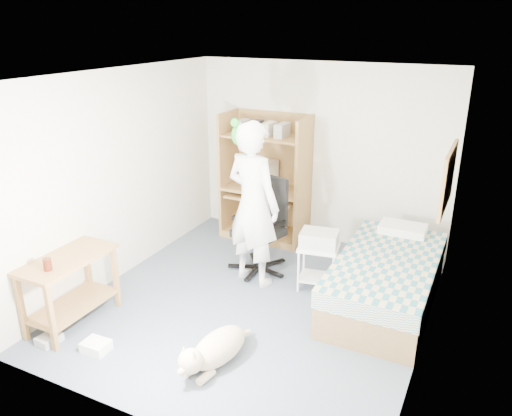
{
  "coord_description": "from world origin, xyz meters",
  "views": [
    {
      "loc": [
        2.16,
        -4.41,
        2.99
      ],
      "look_at": [
        -0.11,
        0.2,
        1.05
      ],
      "focal_mm": 35.0,
      "sensor_mm": 36.0,
      "label": 1
    }
  ],
  "objects_px": {
    "person": "(253,204)",
    "office_chair": "(262,238)",
    "dog": "(215,349)",
    "printer_cart": "(318,260)",
    "bed": "(386,280)",
    "computer_hutch": "(266,183)",
    "side_desk": "(70,280)"
  },
  "relations": [
    {
      "from": "person",
      "to": "office_chair",
      "type": "bearing_deg",
      "value": -68.88
    },
    {
      "from": "person",
      "to": "dog",
      "type": "xyz_separation_m",
      "value": [
        0.4,
        -1.6,
        -0.82
      ]
    },
    {
      "from": "office_chair",
      "to": "printer_cart",
      "type": "relative_size",
      "value": 2.18
    },
    {
      "from": "dog",
      "to": "person",
      "type": "bearing_deg",
      "value": 114.66
    },
    {
      "from": "bed",
      "to": "office_chair",
      "type": "xyz_separation_m",
      "value": [
        -1.6,
        0.15,
        0.13
      ]
    },
    {
      "from": "office_chair",
      "to": "computer_hutch",
      "type": "bearing_deg",
      "value": 127.4
    },
    {
      "from": "bed",
      "to": "person",
      "type": "xyz_separation_m",
      "value": [
        -1.57,
        -0.17,
        0.7
      ]
    },
    {
      "from": "computer_hutch",
      "to": "bed",
      "type": "relative_size",
      "value": 0.89
    },
    {
      "from": "office_chair",
      "to": "dog",
      "type": "xyz_separation_m",
      "value": [
        0.43,
        -1.91,
        -0.26
      ]
    },
    {
      "from": "side_desk",
      "to": "printer_cart",
      "type": "xyz_separation_m",
      "value": [
        2.06,
        1.81,
        -0.13
      ]
    },
    {
      "from": "side_desk",
      "to": "dog",
      "type": "xyz_separation_m",
      "value": [
        1.69,
        0.05,
        -0.33
      ]
    },
    {
      "from": "person",
      "to": "printer_cart",
      "type": "distance_m",
      "value": 1.0
    },
    {
      "from": "side_desk",
      "to": "person",
      "type": "relative_size",
      "value": 0.51
    },
    {
      "from": "side_desk",
      "to": "dog",
      "type": "bearing_deg",
      "value": 1.73
    },
    {
      "from": "bed",
      "to": "person",
      "type": "bearing_deg",
      "value": -173.9
    },
    {
      "from": "side_desk",
      "to": "printer_cart",
      "type": "height_order",
      "value": "side_desk"
    },
    {
      "from": "person",
      "to": "printer_cart",
      "type": "height_order",
      "value": "person"
    },
    {
      "from": "bed",
      "to": "dog",
      "type": "relative_size",
      "value": 2.05
    },
    {
      "from": "computer_hutch",
      "to": "office_chair",
      "type": "relative_size",
      "value": 1.52
    },
    {
      "from": "bed",
      "to": "office_chair",
      "type": "distance_m",
      "value": 1.61
    },
    {
      "from": "office_chair",
      "to": "side_desk",
      "type": "bearing_deg",
      "value": -107.48
    },
    {
      "from": "computer_hutch",
      "to": "person",
      "type": "distance_m",
      "value": 1.37
    },
    {
      "from": "dog",
      "to": "printer_cart",
      "type": "height_order",
      "value": "printer_cart"
    },
    {
      "from": "person",
      "to": "printer_cart",
      "type": "bearing_deg",
      "value": -153.4
    },
    {
      "from": "computer_hutch",
      "to": "office_chair",
      "type": "xyz_separation_m",
      "value": [
        0.4,
        -0.98,
        -0.4
      ]
    },
    {
      "from": "computer_hutch",
      "to": "dog",
      "type": "relative_size",
      "value": 1.83
    },
    {
      "from": "side_desk",
      "to": "office_chair",
      "type": "bearing_deg",
      "value": 57.46
    },
    {
      "from": "office_chair",
      "to": "dog",
      "type": "relative_size",
      "value": 1.2
    },
    {
      "from": "bed",
      "to": "office_chair",
      "type": "height_order",
      "value": "office_chair"
    },
    {
      "from": "printer_cart",
      "to": "side_desk",
      "type": "bearing_deg",
      "value": -147.82
    },
    {
      "from": "office_chair",
      "to": "dog",
      "type": "distance_m",
      "value": 1.98
    },
    {
      "from": "computer_hutch",
      "to": "printer_cart",
      "type": "distance_m",
      "value": 1.72
    }
  ]
}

